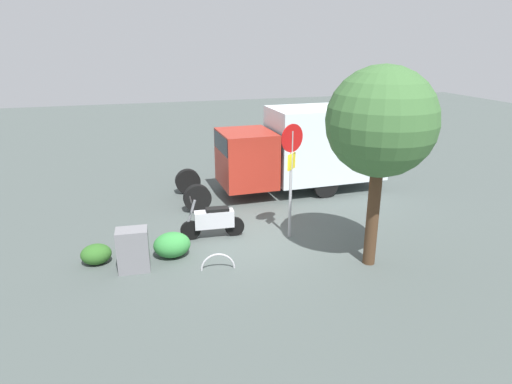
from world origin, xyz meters
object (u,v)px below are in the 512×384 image
bike_rack_hoop (218,269)px  box_truck_near (303,147)px  stop_sign (291,163)px  street_tree (381,123)px  utility_cabinet (133,250)px  motorcycle (214,220)px

bike_rack_hoop → box_truck_near: bearing=-129.7°
stop_sign → street_tree: size_ratio=0.67×
box_truck_near → stop_sign: (1.85, 3.75, 0.50)m
box_truck_near → street_tree: 6.10m
street_tree → utility_cabinet: 6.54m
motorcycle → bike_rack_hoop: motorcycle is taller
utility_cabinet → bike_rack_hoop: bearing=164.5°
stop_sign → motorcycle: bearing=-14.7°
stop_sign → street_tree: bearing=123.8°
street_tree → utility_cabinet: size_ratio=4.53×
motorcycle → stop_sign: size_ratio=0.56×
stop_sign → street_tree: (-1.37, 2.04, 1.38)m
motorcycle → utility_cabinet: (2.23, 1.31, 0.01)m
street_tree → bike_rack_hoop: bearing=-11.2°
box_truck_near → street_tree: bearing=83.9°
motorcycle → utility_cabinet: size_ratio=1.70×
bike_rack_hoop → utility_cabinet: bearing=-15.5°
motorcycle → stop_sign: stop_sign is taller
stop_sign → bike_rack_hoop: size_ratio=3.81×
utility_cabinet → box_truck_near: bearing=-143.8°
street_tree → utility_cabinet: (5.67, -1.28, -3.00)m
box_truck_near → bike_rack_hoop: bearing=48.9°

